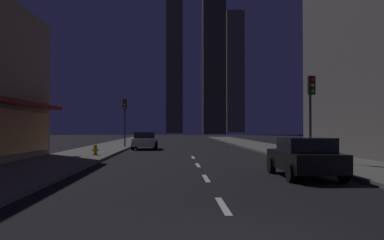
% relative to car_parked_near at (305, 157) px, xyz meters
% --- Properties ---
extents(ground_plane, '(78.00, 136.00, 0.10)m').
position_rel_car_parked_near_xyz_m(ground_plane, '(-3.60, 23.42, -0.79)').
color(ground_plane, black).
extents(sidewalk_right, '(4.00, 76.00, 0.15)m').
position_rel_car_parked_near_xyz_m(sidewalk_right, '(3.40, 23.42, -0.67)').
color(sidewalk_right, '#605E59').
rests_on(sidewalk_right, ground).
extents(sidewalk_left, '(4.00, 76.00, 0.15)m').
position_rel_car_parked_near_xyz_m(sidewalk_left, '(-10.60, 23.42, -0.67)').
color(sidewalk_left, '#605E59').
rests_on(sidewalk_left, ground).
extents(lane_marking_center, '(0.16, 23.00, 0.01)m').
position_rel_car_parked_near_xyz_m(lane_marking_center, '(-3.60, -0.18, -0.73)').
color(lane_marking_center, silver).
rests_on(lane_marking_center, ground).
extents(skyscraper_distant_tall, '(5.68, 8.81, 54.32)m').
position_rel_car_parked_near_xyz_m(skyscraper_distant_tall, '(-4.84, 130.89, 26.42)').
color(skyscraper_distant_tall, '#4E4A3A').
rests_on(skyscraper_distant_tall, ground).
extents(skyscraper_distant_mid, '(6.50, 7.08, 65.38)m').
position_rel_car_parked_near_xyz_m(skyscraper_distant_mid, '(6.66, 106.12, 31.95)').
color(skyscraper_distant_mid, '#464234').
rests_on(skyscraper_distant_mid, ground).
extents(skyscraper_distant_short, '(7.02, 5.33, 48.66)m').
position_rel_car_parked_near_xyz_m(skyscraper_distant_short, '(19.47, 151.09, 23.59)').
color(skyscraper_distant_short, '#635E4A').
rests_on(skyscraper_distant_short, ground).
extents(car_parked_near, '(1.98, 4.24, 1.45)m').
position_rel_car_parked_near_xyz_m(car_parked_near, '(0.00, 0.00, 0.00)').
color(car_parked_near, black).
rests_on(car_parked_near, ground).
extents(car_parked_far, '(1.98, 4.24, 1.45)m').
position_rel_car_parked_near_xyz_m(car_parked_far, '(-7.20, 20.15, 0.00)').
color(car_parked_far, silver).
rests_on(car_parked_far, ground).
extents(fire_hydrant_far_left, '(0.42, 0.30, 0.65)m').
position_rel_car_parked_near_xyz_m(fire_hydrant_far_left, '(-9.50, 10.47, -0.29)').
color(fire_hydrant_far_left, gold).
rests_on(fire_hydrant_far_left, sidewalk_left).
extents(traffic_light_near_right, '(0.32, 0.48, 4.20)m').
position_rel_car_parked_near_xyz_m(traffic_light_near_right, '(1.90, 4.97, 2.45)').
color(traffic_light_near_right, '#2D2D2D').
rests_on(traffic_light_near_right, sidewalk_right).
extents(traffic_light_far_left, '(0.32, 0.48, 4.20)m').
position_rel_car_parked_near_xyz_m(traffic_light_far_left, '(-9.10, 21.83, 2.45)').
color(traffic_light_far_left, '#2D2D2D').
rests_on(traffic_light_far_left, sidewalk_left).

